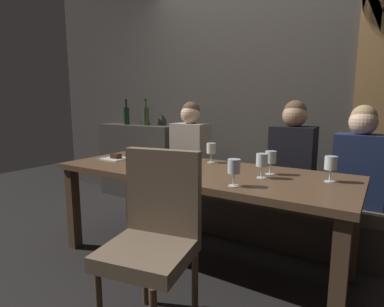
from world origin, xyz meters
The scene contains 19 objects.
ground centered at (0.00, 0.00, 0.00)m, with size 9.00×9.00×0.00m, color black.
back_wall_tiled centered at (0.00, 1.22, 1.50)m, with size 6.00×0.12×3.00m, color #423D38.
back_counter centered at (-1.55, 1.04, 0.47)m, with size 1.10×0.28×0.95m, color #38342F.
dining_table centered at (0.00, 0.00, 0.65)m, with size 2.20×0.84×0.74m.
banquette_bench centered at (0.00, 0.70, 0.23)m, with size 2.50×0.44×0.45m.
chair_near_side centered at (0.15, -0.72, 0.56)m, with size 0.51×0.51×0.98m.
diner_redhead centered at (-0.52, 0.71, 0.82)m, with size 0.36×0.24×0.79m.
diner_bearded centered at (0.51, 0.72, 0.83)m, with size 0.36×0.24×0.80m.
diner_far_end centered at (1.02, 0.69, 0.81)m, with size 0.36×0.24×0.77m.
wine_bottle_dark_red centered at (-1.73, 1.05, 1.07)m, with size 0.08×0.08×0.33m.
wine_bottle_pale_label centered at (-1.42, 1.07, 1.07)m, with size 0.08×0.08×0.33m.
wine_glass_far_left centered at (0.89, 0.12, 0.86)m, with size 0.08×0.08×0.16m.
wine_glass_center_back centered at (0.50, 0.13, 0.85)m, with size 0.08×0.08×0.16m.
wine_glass_center_front centered at (-0.05, 0.28, 0.85)m, with size 0.08×0.08×0.16m.
wine_glass_near_left centered at (0.42, -0.30, 0.85)m, with size 0.08×0.08×0.16m.
wine_glass_far_right centered at (0.49, -0.01, 0.86)m, with size 0.08×0.08×0.16m.
espresso_cup centered at (-0.56, 0.05, 0.77)m, with size 0.12×0.12×0.06m.
dessert_plate centered at (-0.83, -0.03, 0.75)m, with size 0.19×0.19×0.05m.
fork_on_table centered at (-0.98, -0.03, 0.74)m, with size 0.02×0.17×0.01m, color silver.
Camera 1 is at (1.17, -1.96, 1.24)m, focal length 29.14 mm.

